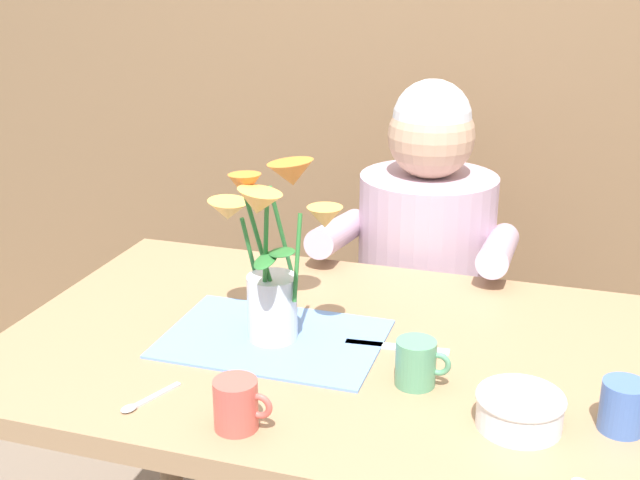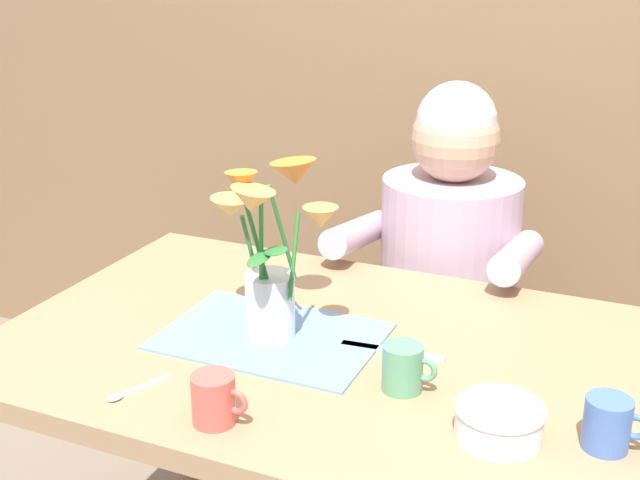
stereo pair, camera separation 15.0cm
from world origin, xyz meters
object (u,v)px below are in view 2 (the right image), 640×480
tea_cup (215,399)px  flower_vase (270,250)px  seated_person (445,308)px  dinner_knife (392,351)px  coffee_cup (608,424)px  ceramic_bowl (499,420)px  ceramic_mug (404,368)px

tea_cup → flower_vase: bearing=100.3°
seated_person → dinner_knife: 0.63m
tea_cup → seated_person: bearing=82.8°
flower_vase → coffee_cup: (0.61, -0.13, -0.13)m
dinner_knife → coffee_cup: bearing=-27.3°
seated_person → coffee_cup: seated_person is taller
tea_cup → coffee_cup: bearing=16.9°
flower_vase → tea_cup: (0.05, -0.30, -0.13)m
seated_person → tea_cup: size_ratio=12.20×
dinner_knife → coffee_cup: size_ratio=2.04×
tea_cup → ceramic_bowl: bearing=17.9°
flower_vase → coffee_cup: 0.64m
flower_vase → coffee_cup: flower_vase is taller
coffee_cup → tea_cup: bearing=-163.1°
seated_person → flower_vase: size_ratio=3.47×
seated_person → flower_vase: 0.74m
dinner_knife → coffee_cup: 0.41m
dinner_knife → tea_cup: size_ratio=2.04×
ceramic_bowl → coffee_cup: (0.15, 0.04, 0.01)m
ceramic_bowl → dinner_knife: size_ratio=0.72×
ceramic_bowl → tea_cup: tea_cup is taller
dinner_knife → flower_vase: bearing=-178.1°
flower_vase → ceramic_mug: 0.33m
tea_cup → ceramic_mug: bearing=41.8°
ceramic_mug → dinner_knife: bearing=116.3°
seated_person → ceramic_bowl: size_ratio=8.35×
tea_cup → coffee_cup: same height
tea_cup → coffee_cup: size_ratio=1.00×
ceramic_bowl → tea_cup: bearing=-162.1°
tea_cup → dinner_knife: bearing=61.7°
flower_vase → tea_cup: bearing=-79.7°
seated_person → ceramic_mug: bearing=-77.7°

